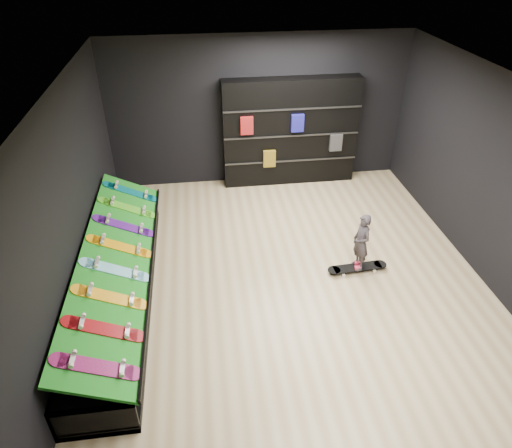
{
  "coord_description": "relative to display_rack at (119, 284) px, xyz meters",
  "views": [
    {
      "loc": [
        -1.24,
        -5.29,
        4.67
      ],
      "look_at": [
        -0.5,
        0.2,
        1.0
      ],
      "focal_mm": 32.0,
      "sensor_mm": 36.0,
      "label": 1
    }
  ],
  "objects": [
    {
      "name": "floor",
      "position": [
        2.55,
        0.0,
        -0.25
      ],
      "size": [
        6.0,
        7.0,
        0.01
      ],
      "primitive_type": "cube",
      "color": "tan",
      "rests_on": "ground"
    },
    {
      "name": "ceiling",
      "position": [
        2.55,
        0.0,
        2.75
      ],
      "size": [
        6.0,
        7.0,
        0.01
      ],
      "primitive_type": "cube",
      "color": "white",
      "rests_on": "ground"
    },
    {
      "name": "wall_back",
      "position": [
        2.55,
        3.5,
        1.25
      ],
      "size": [
        6.0,
        0.02,
        3.0
      ],
      "primitive_type": "cube",
      "color": "black",
      "rests_on": "ground"
    },
    {
      "name": "wall_front",
      "position": [
        2.55,
        -3.5,
        1.25
      ],
      "size": [
        6.0,
        0.02,
        3.0
      ],
      "primitive_type": "cube",
      "color": "black",
      "rests_on": "ground"
    },
    {
      "name": "wall_left",
      "position": [
        -0.45,
        0.0,
        1.25
      ],
      "size": [
        0.02,
        7.0,
        3.0
      ],
      "primitive_type": "cube",
      "color": "black",
      "rests_on": "ground"
    },
    {
      "name": "wall_right",
      "position": [
        5.55,
        0.0,
        1.25
      ],
      "size": [
        0.02,
        7.0,
        3.0
      ],
      "primitive_type": "cube",
      "color": "black",
      "rests_on": "ground"
    },
    {
      "name": "display_rack",
      "position": [
        0.0,
        0.0,
        0.0
      ],
      "size": [
        0.9,
        4.5,
        0.5
      ],
      "primitive_type": null,
      "color": "black",
      "rests_on": "ground"
    },
    {
      "name": "turf_ramp",
      "position": [
        0.05,
        0.0,
        0.46
      ],
      "size": [
        0.92,
        4.5,
        0.46
      ],
      "primitive_type": "cube",
      "rotation": [
        0.0,
        0.44,
        0.0
      ],
      "color": "#106512",
      "rests_on": "display_rack"
    },
    {
      "name": "back_shelving",
      "position": [
        3.17,
        3.32,
        0.85
      ],
      "size": [
        2.74,
        0.32,
        2.19
      ],
      "primitive_type": "cube",
      "color": "black",
      "rests_on": "ground"
    },
    {
      "name": "floor_skateboard",
      "position": [
        3.67,
        0.13,
        -0.21
      ],
      "size": [
        0.99,
        0.28,
        0.09
      ],
      "primitive_type": null,
      "rotation": [
        0.0,
        0.0,
        0.06
      ],
      "color": "black",
      "rests_on": "ground"
    },
    {
      "name": "child",
      "position": [
        3.67,
        0.13,
        0.13
      ],
      "size": [
        0.19,
        0.24,
        0.58
      ],
      "primitive_type": "imported",
      "rotation": [
        0.0,
        0.0,
        -1.4
      ],
      "color": "black",
      "rests_on": "floor_skateboard"
    },
    {
      "name": "display_board_0",
      "position": [
        0.06,
        -1.9,
        0.49
      ],
      "size": [
        0.93,
        0.22,
        0.5
      ],
      "primitive_type": null,
      "rotation": [
        0.0,
        0.44,
        0.0
      ],
      "color": "#E5198C",
      "rests_on": "turf_ramp"
    },
    {
      "name": "display_board_1",
      "position": [
        0.06,
        -1.36,
        0.49
      ],
      "size": [
        0.93,
        0.22,
        0.5
      ],
      "primitive_type": null,
      "rotation": [
        0.0,
        0.44,
        0.0
      ],
      "color": "red",
      "rests_on": "turf_ramp"
    },
    {
      "name": "display_board_2",
      "position": [
        0.06,
        -0.81,
        0.49
      ],
      "size": [
        0.93,
        0.22,
        0.5
      ],
      "primitive_type": null,
      "rotation": [
        0.0,
        0.44,
        0.0
      ],
      "color": "orange",
      "rests_on": "turf_ramp"
    },
    {
      "name": "display_board_3",
      "position": [
        0.06,
        -0.27,
        0.49
      ],
      "size": [
        0.93,
        0.22,
        0.5
      ],
      "primitive_type": null,
      "rotation": [
        0.0,
        0.44,
        0.0
      ],
      "color": "#0CB2E5",
      "rests_on": "turf_ramp"
    },
    {
      "name": "display_board_4",
      "position": [
        0.06,
        0.27,
        0.49
      ],
      "size": [
        0.93,
        0.22,
        0.5
      ],
      "primitive_type": null,
      "rotation": [
        0.0,
        0.44,
        0.0
      ],
      "color": "yellow",
      "rests_on": "turf_ramp"
    },
    {
      "name": "display_board_5",
      "position": [
        0.06,
        0.81,
        0.49
      ],
      "size": [
        0.93,
        0.22,
        0.5
      ],
      "primitive_type": null,
      "rotation": [
        0.0,
        0.44,
        0.0
      ],
      "color": "purple",
      "rests_on": "turf_ramp"
    },
    {
      "name": "display_board_6",
      "position": [
        0.06,
        1.36,
        0.49
      ],
      "size": [
        0.93,
        0.22,
        0.5
      ],
      "primitive_type": null,
      "rotation": [
        0.0,
        0.44,
        0.0
      ],
      "color": "green",
      "rests_on": "turf_ramp"
    },
    {
      "name": "display_board_7",
      "position": [
        0.06,
        1.9,
        0.49
      ],
      "size": [
        0.93,
        0.22,
        0.5
      ],
      "primitive_type": null,
      "rotation": [
        0.0,
        0.44,
        0.0
      ],
      "color": "#0C8C99",
      "rests_on": "turf_ramp"
    }
  ]
}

